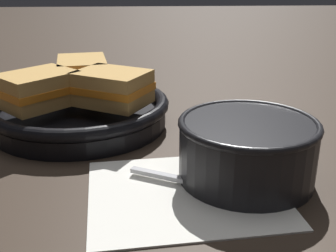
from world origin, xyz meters
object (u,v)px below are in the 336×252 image
object	(u,v)px
soup_bowl	(247,146)
sandwich_near_right	(112,88)
sandwich_far_left	(82,73)
skillet	(80,112)
sandwich_near_left	(38,89)
spoon	(216,188)

from	to	relation	value
soup_bowl	sandwich_near_right	bearing A→B (deg)	136.00
sandwich_near_right	sandwich_far_left	distance (m)	0.10
soup_bowl	sandwich_near_right	size ratio (longest dim) A/B	1.25
skillet	sandwich_near_right	xyz separation A→B (m)	(0.05, -0.03, 0.04)
soup_bowl	sandwich_far_left	world-z (taller)	sandwich_far_left
sandwich_far_left	sandwich_near_left	bearing A→B (deg)	-118.51
soup_bowl	sandwich_far_left	size ratio (longest dim) A/B	1.40
sandwich_near_right	sandwich_far_left	world-z (taller)	same
skillet	sandwich_near_left	xyz separation A→B (m)	(-0.05, -0.03, 0.04)
soup_bowl	skillet	distance (m)	0.27
spoon	sandwich_near_left	bearing A→B (deg)	167.08
spoon	sandwich_near_right	bearing A→B (deg)	149.50
soup_bowl	sandwich_near_left	xyz separation A→B (m)	(-0.26, 0.15, 0.03)
sandwich_far_left	soup_bowl	bearing A→B (deg)	-48.56
spoon	sandwich_far_left	size ratio (longest dim) A/B	1.27
skillet	sandwich_far_left	distance (m)	0.07
skillet	sandwich_far_left	xyz separation A→B (m)	(-0.00, 0.06, 0.04)
sandwich_far_left	sandwich_near_right	bearing A→B (deg)	-58.51
sandwich_near_left	sandwich_near_right	world-z (taller)	same
sandwich_near_left	soup_bowl	bearing A→B (deg)	-30.05
spoon	sandwich_far_left	world-z (taller)	sandwich_far_left
skillet	sandwich_near_left	size ratio (longest dim) A/B	2.14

